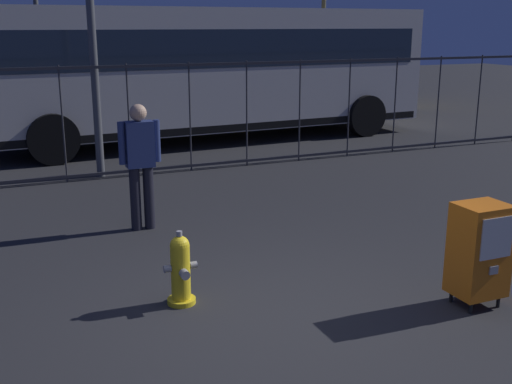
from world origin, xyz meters
TOP-DOWN VIEW (x-y plane):
  - ground_plane at (0.00, 0.00)m, footprint 60.00×60.00m
  - fire_hydrant at (-0.72, 0.69)m, footprint 0.33×0.32m
  - newspaper_box_primary at (1.91, -0.47)m, footprint 0.48×0.42m
  - pedestrian at (-0.51, 3.14)m, footprint 0.55×0.22m
  - fence_barrier at (0.00, 6.18)m, footprint 18.03×0.04m
  - bus_near at (2.45, 9.18)m, footprint 10.61×3.18m
  - bus_far at (4.88, 12.89)m, footprint 10.54×2.93m

SIDE VIEW (x-z plane):
  - ground_plane at x=0.00m, z-range 0.00..0.00m
  - fire_hydrant at x=-0.72m, z-range -0.02..0.72m
  - newspaper_box_primary at x=1.91m, z-range 0.06..1.08m
  - pedestrian at x=-0.51m, z-range 0.11..1.78m
  - fence_barrier at x=0.00m, z-range 0.02..2.02m
  - bus_near at x=2.45m, z-range 0.21..3.21m
  - bus_far at x=4.88m, z-range 0.21..3.21m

